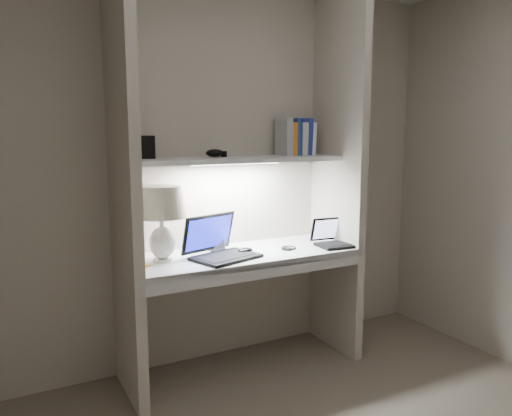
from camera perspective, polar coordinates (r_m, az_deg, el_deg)
back_wall at (r=3.33m, az=-3.65°, el=3.97°), size 3.20×0.01×2.50m
alcove_panel_left at (r=2.83m, az=-14.88°, el=2.86°), size 0.06×0.55×2.50m
alcove_panel_right at (r=3.47m, az=9.36°, el=4.06°), size 0.06×0.55×2.50m
desk at (r=3.17m, az=-1.50°, el=-5.45°), size 1.40×0.55×0.04m
desk_apron at (r=2.95m, az=0.77°, el=-7.11°), size 1.46×0.03×0.10m
shelf at (r=3.16m, az=-2.31°, el=5.54°), size 1.40×0.36×0.03m
strip_light at (r=3.16m, az=-2.31°, el=5.14°), size 0.60×0.04×0.02m
table_lamp at (r=2.94m, az=-10.76°, el=-0.31°), size 0.30×0.30×0.45m
laptop_main at (r=3.04m, az=-4.21°, el=-4.55°), size 0.46×0.43×0.25m
laptop_netbook at (r=3.40m, az=9.06°, el=-3.50°), size 0.30×0.27×0.18m
speaker at (r=3.22m, az=-4.63°, el=-3.56°), size 0.11×0.08×0.14m
mouse at (r=3.13m, az=-1.22°, el=-4.90°), size 0.11×0.08×0.04m
cable_coil at (r=3.27m, az=3.74°, el=-4.54°), size 0.10×0.10×0.01m
sticky_note at (r=2.92m, az=-12.69°, el=-6.46°), size 0.08×0.08×0.00m
book_row at (r=3.44m, az=4.51°, el=8.00°), size 0.24×0.17×0.25m
shelf_box at (r=3.06m, az=-12.20°, el=6.81°), size 0.09×0.08×0.14m
shelf_gadget at (r=3.17m, az=-4.73°, el=6.28°), size 0.12×0.09×0.05m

